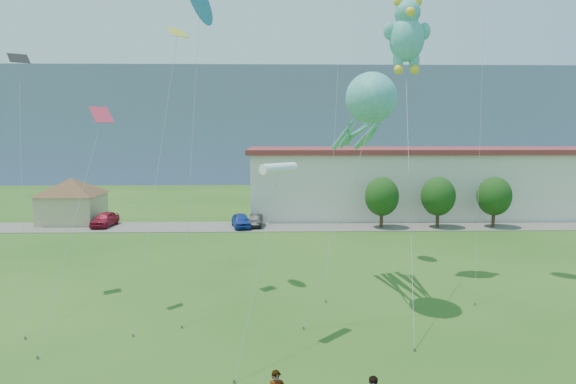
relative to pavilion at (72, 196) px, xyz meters
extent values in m
cube|color=#59544C|center=(24.00, -3.00, -2.99)|extent=(70.00, 6.00, 0.06)
cube|color=slate|center=(24.00, 82.00, 9.48)|extent=(160.00, 50.00, 25.00)
cube|color=tan|center=(0.00, 0.00, -1.42)|extent=(6.00, 6.00, 3.20)
pyramid|color=brown|center=(0.00, 0.00, 1.08)|extent=(9.20, 9.20, 1.80)
cube|color=beige|center=(50.00, 6.00, 0.78)|extent=(60.00, 14.00, 7.60)
cube|color=maroon|center=(50.00, 6.00, 4.88)|extent=(61.00, 15.00, 0.60)
cylinder|color=#3F2B19|center=(34.00, -4.00, -1.92)|extent=(0.36, 0.36, 2.20)
ellipsoid|color=#14380F|center=(34.00, -4.00, 0.38)|extent=(3.60, 3.60, 4.14)
cylinder|color=#3F2B19|center=(40.00, -4.00, -1.92)|extent=(0.36, 0.36, 2.20)
ellipsoid|color=#14380F|center=(40.00, -4.00, 0.38)|extent=(3.60, 3.60, 4.14)
cylinder|color=#3F2B19|center=(46.00, -4.00, -1.92)|extent=(0.36, 0.36, 2.20)
ellipsoid|color=#14380F|center=(46.00, -4.00, 0.38)|extent=(3.60, 3.60, 4.14)
imported|color=maroon|center=(4.40, -2.56, -2.18)|extent=(2.21, 4.72, 1.56)
imported|color=navy|center=(19.11, -3.57, -2.22)|extent=(2.57, 4.64, 1.49)
imported|color=black|center=(20.68, -3.01, -2.34)|extent=(1.38, 3.80, 1.25)
ellipsoid|color=teal|center=(28.02, -29.24, 8.92)|extent=(2.78, 3.62, 2.78)
sphere|color=white|center=(27.52, -30.33, 9.22)|extent=(0.44, 0.44, 0.44)
sphere|color=white|center=(28.52, -30.33, 9.22)|extent=(0.44, 0.44, 0.44)
cylinder|color=slate|center=(24.22, -32.09, -2.94)|extent=(0.10, 0.10, 0.16)
cylinder|color=gray|center=(26.12, -31.17, 2.63)|extent=(3.83, 1.88, 10.99)
ellipsoid|color=teal|center=(31.59, -22.48, 13.23)|extent=(2.35, 1.99, 2.93)
sphere|color=teal|center=(31.59, -22.48, 14.94)|extent=(1.71, 1.71, 1.71)
sphere|color=yellow|center=(30.96, -22.48, 15.66)|extent=(0.63, 0.63, 0.63)
sphere|color=yellow|center=(32.23, -22.48, 15.66)|extent=(0.63, 0.63, 0.63)
sphere|color=yellow|center=(31.59, -23.21, 14.85)|extent=(0.63, 0.63, 0.63)
ellipsoid|color=teal|center=(30.42, -22.48, 13.77)|extent=(0.81, 0.58, 1.14)
ellipsoid|color=teal|center=(32.77, -22.48, 13.77)|extent=(0.81, 0.58, 1.14)
ellipsoid|color=teal|center=(31.05, -22.48, 11.87)|extent=(0.72, 0.63, 1.17)
ellipsoid|color=teal|center=(32.14, -22.48, 11.87)|extent=(0.72, 0.63, 1.17)
sphere|color=yellow|center=(31.05, -22.66, 11.24)|extent=(0.63, 0.63, 0.63)
sphere|color=yellow|center=(32.14, -22.66, 11.24)|extent=(0.63, 0.63, 0.63)
cylinder|color=slate|center=(29.22, -34.86, -2.94)|extent=(0.10, 0.10, 0.16)
cylinder|color=gray|center=(30.41, -28.67, 4.10)|extent=(2.40, 12.40, 13.94)
cylinder|color=white|center=(22.97, -33.13, 5.35)|extent=(0.50, 2.25, 0.87)
cylinder|color=slate|center=(21.12, -37.70, -2.94)|extent=(0.10, 0.10, 0.16)
cylinder|color=gray|center=(22.04, -35.41, 1.14)|extent=(1.87, 4.60, 8.03)
cube|color=black|center=(7.52, -25.83, 11.45)|extent=(1.29, 1.29, 0.86)
cylinder|color=slate|center=(10.54, -33.03, -2.94)|extent=(0.10, 0.10, 0.16)
cylinder|color=gray|center=(9.03, -29.43, 4.19)|extent=(3.05, 7.23, 14.13)
cylinder|color=slate|center=(25.78, -27.88, -2.94)|extent=(0.10, 0.10, 0.16)
cylinder|color=gray|center=(26.80, -22.95, 7.64)|extent=(2.07, 9.90, 21.02)
cube|color=#E5324E|center=(13.25, -28.70, 8.02)|extent=(1.29, 1.29, 0.86)
cylinder|color=slate|center=(12.15, -35.26, -2.94)|extent=(0.10, 0.10, 0.16)
cylinder|color=gray|center=(12.70, -31.98, 2.48)|extent=(1.13, 6.59, 10.70)
cube|color=gold|center=(16.92, -25.51, 13.05)|extent=(1.29, 1.29, 0.86)
cylinder|color=slate|center=(15.73, -32.84, -2.94)|extent=(0.10, 0.10, 0.16)
cylinder|color=gray|center=(16.32, -29.17, 4.99)|extent=(1.21, 7.35, 15.72)
cylinder|color=slate|center=(34.46, -28.62, -2.94)|extent=(0.10, 0.10, 0.16)
cylinder|color=gray|center=(35.46, -25.86, 7.32)|extent=(2.02, 5.55, 20.37)
cone|color=blue|center=(18.15, -24.40, 15.17)|extent=(1.80, 1.33, 1.33)
cylinder|color=slate|center=(17.94, -31.76, -2.94)|extent=(0.10, 0.10, 0.16)
cylinder|color=gray|center=(18.04, -28.08, 6.05)|extent=(0.23, 7.37, 17.84)
camera|label=1|loc=(22.83, -57.42, 7.01)|focal=32.00mm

